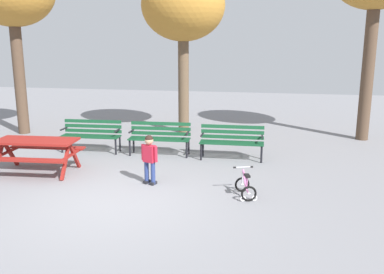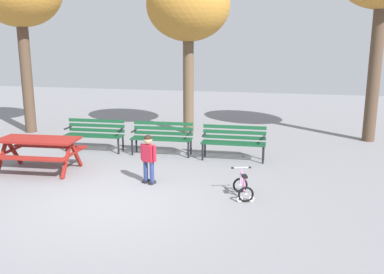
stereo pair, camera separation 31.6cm
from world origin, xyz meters
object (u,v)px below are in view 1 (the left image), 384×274
child_standing (149,156)px  picnic_table (36,147)px  park_bench_left (160,136)px  kids_bicycle (246,187)px  park_bench_far_left (92,133)px  park_bench_right (232,139)px

child_standing → picnic_table: bearing=174.4°
park_bench_left → kids_bicycle: (2.43, -2.67, -0.31)m
picnic_table → park_bench_left: (2.32, 2.05, -0.08)m
kids_bicycle → picnic_table: bearing=172.6°
park_bench_far_left → park_bench_right: 3.80m
child_standing → park_bench_left: bearing=100.2°
park_bench_far_left → park_bench_left: 1.90m
kids_bicycle → child_standing: bearing=170.0°
park_bench_far_left → park_bench_right: size_ratio=1.01×
park_bench_right → child_standing: 2.70m
park_bench_right → kids_bicycle: bearing=-78.5°
park_bench_left → park_bench_right: bearing=-2.0°
picnic_table → kids_bicycle: (4.75, -0.62, -0.39)m
picnic_table → park_bench_far_left: (0.42, 2.01, -0.08)m
kids_bicycle → park_bench_right: bearing=101.5°
park_bench_far_left → park_bench_right: same height
park_bench_left → park_bench_right: same height
park_bench_right → child_standing: size_ratio=1.54×
park_bench_left → park_bench_right: size_ratio=1.01×
park_bench_far_left → park_bench_right: (3.80, -0.02, 0.00)m
picnic_table → park_bench_left: 3.10m
park_bench_left → picnic_table: bearing=-138.5°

